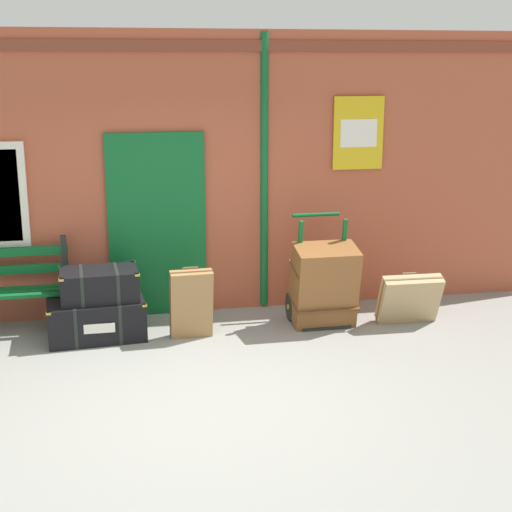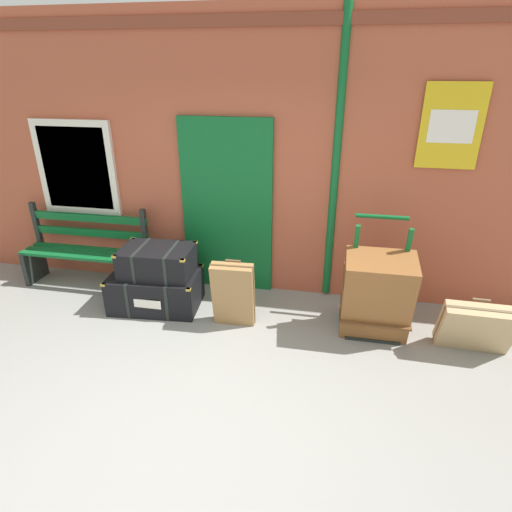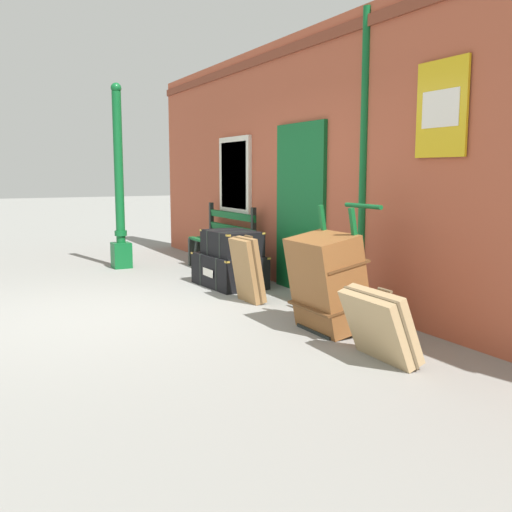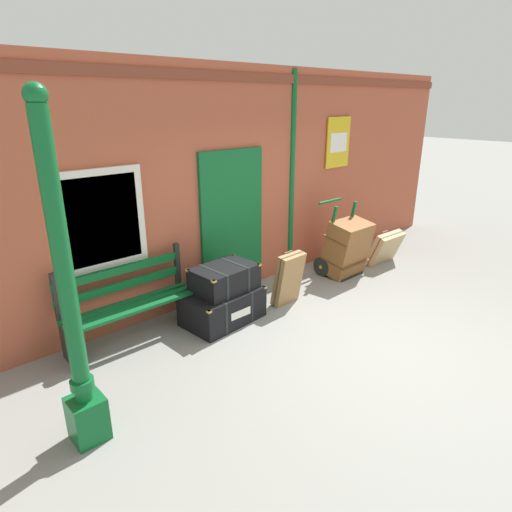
# 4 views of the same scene
# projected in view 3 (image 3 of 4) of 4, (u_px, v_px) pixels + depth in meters

# --- Properties ---
(ground_plane) EXTENTS (60.00, 60.00, 0.00)m
(ground_plane) POSITION_uv_depth(u_px,v_px,m) (112.00, 315.00, 6.27)
(ground_plane) COLOR gray
(brick_facade) EXTENTS (10.40, 0.35, 3.20)m
(brick_facade) POSITION_uv_depth(u_px,v_px,m) (319.00, 164.00, 7.22)
(brick_facade) COLOR #AD5138
(brick_facade) RESTS_ON ground
(lamp_post) EXTENTS (0.28, 0.28, 2.84)m
(lamp_post) POSITION_uv_depth(u_px,v_px,m) (120.00, 200.00, 9.19)
(lamp_post) COLOR #0F5B28
(lamp_post) RESTS_ON ground
(platform_bench) EXTENTS (1.60, 0.43, 1.01)m
(platform_bench) POSITION_uv_depth(u_px,v_px,m) (223.00, 243.00, 8.92)
(platform_bench) COLOR #0F5B28
(platform_bench) RESTS_ON ground
(steamer_trunk_base) EXTENTS (1.06, 0.73, 0.43)m
(steamer_trunk_base) POSITION_uv_depth(u_px,v_px,m) (230.00, 270.00, 7.82)
(steamer_trunk_base) COLOR black
(steamer_trunk_base) RESTS_ON ground
(steamer_trunk_middle) EXTENTS (0.84, 0.59, 0.33)m
(steamer_trunk_middle) POSITION_uv_depth(u_px,v_px,m) (232.00, 243.00, 7.73)
(steamer_trunk_middle) COLOR black
(steamer_trunk_middle) RESTS_ON steamer_trunk_base
(porters_trolley) EXTENTS (0.71, 0.58, 1.20)m
(porters_trolley) POSITION_uv_depth(u_px,v_px,m) (342.00, 301.00, 5.66)
(porters_trolley) COLOR black
(porters_trolley) RESTS_ON ground
(large_brown_trunk) EXTENTS (0.70, 0.59, 0.95)m
(large_brown_trunk) POSITION_uv_depth(u_px,v_px,m) (327.00, 282.00, 5.56)
(large_brown_trunk) COLOR brown
(large_brown_trunk) RESTS_ON ground
(suitcase_tan) EXTENTS (0.46, 0.29, 0.78)m
(suitcase_tan) POSITION_uv_depth(u_px,v_px,m) (247.00, 270.00, 6.82)
(suitcase_tan) COLOR olive
(suitcase_tan) RESTS_ON ground
(suitcase_oxblood) EXTENTS (0.69, 0.38, 0.59)m
(suitcase_oxblood) POSITION_uv_depth(u_px,v_px,m) (380.00, 326.00, 4.68)
(suitcase_oxblood) COLOR tan
(suitcase_oxblood) RESTS_ON ground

